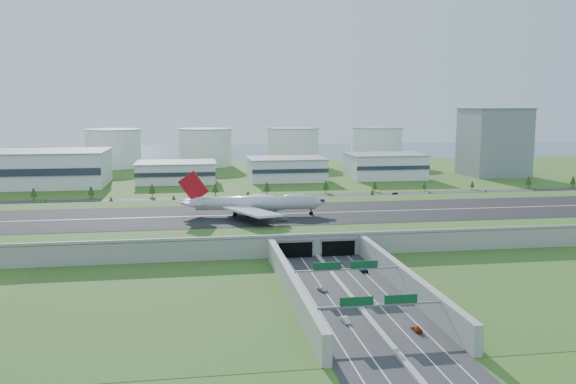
{
  "coord_description": "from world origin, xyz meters",
  "views": [
    {
      "loc": [
        -47.3,
        -277.78,
        59.55
      ],
      "look_at": [
        1.91,
        35.0,
        13.32
      ],
      "focal_mm": 38.0,
      "sensor_mm": 36.0,
      "label": 1
    }
  ],
  "objects": [
    {
      "name": "sign_gantry_near",
      "position": [
        0.0,
        -95.04,
        6.95
      ],
      "size": [
        38.7,
        0.7,
        9.8
      ],
      "color": "gray",
      "rests_on": "ground"
    },
    {
      "name": "fuel_tank_d",
      "position": [
        135.0,
        310.0,
        17.5
      ],
      "size": [
        50.0,
        50.0,
        35.0
      ],
      "primitive_type": "cylinder",
      "color": "white",
      "rests_on": "ground"
    },
    {
      "name": "car_4",
      "position": [
        -157.51,
        89.2,
        0.88
      ],
      "size": [
        4.8,
        3.51,
        1.52
      ],
      "primitive_type": "imported",
      "rotation": [
        0.0,
        0.0,
        1.14
      ],
      "color": "#4C4D50",
      "rests_on": "ground"
    },
    {
      "name": "sign_gantry_far",
      "position": [
        0.0,
        -130.04,
        6.95
      ],
      "size": [
        38.7,
        0.7,
        9.8
      ],
      "color": "gray",
      "rests_on": "ground"
    },
    {
      "name": "car_3",
      "position": [
        10.07,
        -131.47,
        0.79
      ],
      "size": [
        1.97,
        4.66,
        1.34
      ],
      "primitive_type": "imported",
      "rotation": [
        0.0,
        0.0,
        3.16
      ],
      "color": "maroon",
      "rests_on": "ground"
    },
    {
      "name": "car_2",
      "position": [
        12.01,
        -74.01,
        0.81
      ],
      "size": [
        2.28,
        4.94,
        1.37
      ],
      "primitive_type": "imported",
      "rotation": [
        0.0,
        0.0,
        3.14
      ],
      "color": "#0D1843",
      "rests_on": "ground"
    },
    {
      "name": "airfield_deck",
      "position": [
        0.0,
        -0.09,
        4.12
      ],
      "size": [
        520.0,
        100.0,
        9.2
      ],
      "color": "gray",
      "rests_on": "ground"
    },
    {
      "name": "car_6",
      "position": [
        149.01,
        87.92,
        0.84
      ],
      "size": [
        5.21,
        2.46,
        1.44
      ],
      "primitive_type": "imported",
      "rotation": [
        0.0,
        0.0,
        1.59
      ],
      "color": "#A6A7AB",
      "rests_on": "ground"
    },
    {
      "name": "hangar_mid_a",
      "position": [
        -60.0,
        190.0,
        7.5
      ],
      "size": [
        58.0,
        42.0,
        15.0
      ],
      "primitive_type": "cube",
      "color": "silver",
      "rests_on": "ground"
    },
    {
      "name": "office_tower",
      "position": [
        200.0,
        195.0,
        27.5
      ],
      "size": [
        46.0,
        46.0,
        55.0
      ],
      "primitive_type": "cube",
      "color": "gray",
      "rests_on": "ground"
    },
    {
      "name": "boeing_747",
      "position": [
        -19.33,
        -1.97,
        14.06
      ],
      "size": [
        69.14,
        65.1,
        21.38
      ],
      "rotation": [
        0.0,
        0.0,
        -0.09
      ],
      "color": "silver",
      "rests_on": "airfield_deck"
    },
    {
      "name": "hangar_mid_c",
      "position": [
        105.0,
        190.0,
        9.5
      ],
      "size": [
        58.0,
        42.0,
        19.0
      ],
      "primitive_type": "cube",
      "color": "silver",
      "rests_on": "ground"
    },
    {
      "name": "car_5",
      "position": [
        83.8,
        102.44,
        0.78
      ],
      "size": [
        4.18,
        2.06,
        1.32
      ],
      "primitive_type": "imported",
      "rotation": [
        0.0,
        0.0,
        -1.74
      ],
      "color": "black",
      "rests_on": "ground"
    },
    {
      "name": "north_expressway",
      "position": [
        0.0,
        95.0,
        0.06
      ],
      "size": [
        560.0,
        36.0,
        0.12
      ],
      "primitive_type": "cube",
      "color": "#28282B",
      "rests_on": "ground"
    },
    {
      "name": "fuel_tank_a",
      "position": [
        -120.0,
        310.0,
        17.5
      ],
      "size": [
        50.0,
        50.0,
        35.0
      ],
      "primitive_type": "cylinder",
      "color": "white",
      "rests_on": "ground"
    },
    {
      "name": "car_0",
      "position": [
        -7.29,
        -94.02,
        0.85
      ],
      "size": [
        3.22,
        4.6,
        1.46
      ],
      "primitive_type": "imported",
      "rotation": [
        0.0,
        0.0,
        0.39
      ],
      "color": "silver",
      "rests_on": "ground"
    },
    {
      "name": "hangar_mid_b",
      "position": [
        25.0,
        190.0,
        8.5
      ],
      "size": [
        58.0,
        42.0,
        17.0
      ],
      "primitive_type": "cube",
      "color": "silver",
      "rests_on": "ground"
    },
    {
      "name": "ground",
      "position": [
        0.0,
        0.0,
        0.0
      ],
      "size": [
        1200.0,
        1200.0,
        0.0
      ],
      "primitive_type": "plane",
      "color": "#33531A",
      "rests_on": "ground"
    },
    {
      "name": "car_1",
      "position": [
        -6.92,
        -122.48,
        0.87
      ],
      "size": [
        2.16,
        4.72,
        1.5
      ],
      "primitive_type": "imported",
      "rotation": [
        0.0,
        0.0,
        0.13
      ],
      "color": "silver",
      "rests_on": "ground"
    },
    {
      "name": "bay_water",
      "position": [
        0.0,
        480.0,
        0.03
      ],
      "size": [
        1200.0,
        260.0,
        0.06
      ],
      "primitive_type": "cube",
      "color": "#37556A",
      "rests_on": "ground"
    },
    {
      "name": "hangar_west",
      "position": [
        -170.0,
        185.0,
        12.5
      ],
      "size": [
        120.0,
        60.0,
        25.0
      ],
      "primitive_type": "cube",
      "color": "silver",
      "rests_on": "ground"
    },
    {
      "name": "fuel_tank_c",
      "position": [
        50.0,
        310.0,
        17.5
      ],
      "size": [
        50.0,
        50.0,
        35.0
      ],
      "primitive_type": "cylinder",
      "color": "white",
      "rests_on": "ground"
    },
    {
      "name": "underpass_road",
      "position": [
        0.0,
        -99.42,
        3.43
      ],
      "size": [
        38.8,
        120.4,
        8.0
      ],
      "color": "#28282B",
      "rests_on": "ground"
    },
    {
      "name": "fuel_tank_b",
      "position": [
        -35.0,
        310.0,
        17.5
      ],
      "size": [
        50.0,
        50.0,
        35.0
      ],
      "primitive_type": "cylinder",
      "color": "white",
      "rests_on": "ground"
    },
    {
      "name": "tree_row",
      "position": [
        -5.78,
        97.63,
        4.73
      ],
      "size": [
        505.43,
        48.73,
        8.46
      ],
      "color": "#3D2819",
      "rests_on": "ground"
    },
    {
      "name": "car_7",
      "position": [
        3.23,
        105.3,
        0.92
      ],
      "size": [
        5.76,
        3.05,
        1.59
      ],
      "primitive_type": "imported",
      "rotation": [
        0.0,
        0.0,
        -1.73
      ],
      "color": "white",
      "rests_on": "ground"
    }
  ]
}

